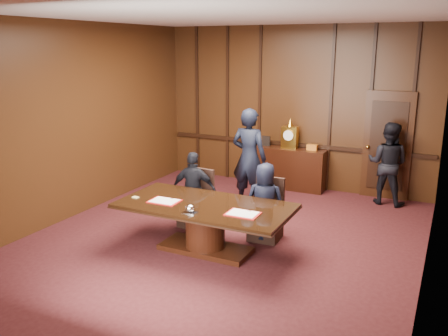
# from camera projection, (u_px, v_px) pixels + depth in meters

# --- Properties ---
(room) EXTENTS (7.00, 7.04, 3.50)m
(room) POSITION_uv_depth(u_px,v_px,m) (231.00, 134.00, 7.36)
(room) COLOR black
(room) RESTS_ON ground
(sideboard) EXTENTS (1.60, 0.45, 1.54)m
(sideboard) POSITION_uv_depth(u_px,v_px,m) (289.00, 167.00, 10.41)
(sideboard) COLOR black
(sideboard) RESTS_ON ground
(conference_table) EXTENTS (2.62, 1.32, 0.76)m
(conference_table) POSITION_uv_depth(u_px,v_px,m) (205.00, 220.00, 7.16)
(conference_table) COLOR black
(conference_table) RESTS_ON ground
(folder_left) EXTENTS (0.47, 0.34, 0.02)m
(folder_left) POSITION_uv_depth(u_px,v_px,m) (165.00, 201.00, 7.20)
(folder_left) COLOR #B21310
(folder_left) RESTS_ON conference_table
(folder_right) EXTENTS (0.46, 0.34, 0.02)m
(folder_right) POSITION_uv_depth(u_px,v_px,m) (243.00, 214.00, 6.66)
(folder_right) COLOR #B21310
(folder_right) RESTS_ON conference_table
(inkstand) EXTENTS (0.20, 0.14, 0.12)m
(inkstand) POSITION_uv_depth(u_px,v_px,m) (190.00, 209.00, 6.70)
(inkstand) COLOR white
(inkstand) RESTS_ON conference_table
(notepad) EXTENTS (0.11, 0.08, 0.01)m
(notepad) POSITION_uv_depth(u_px,v_px,m) (135.00, 197.00, 7.39)
(notepad) COLOR tan
(notepad) RESTS_ON conference_table
(chair_left) EXTENTS (0.53, 0.53, 0.99)m
(chair_left) POSITION_uv_depth(u_px,v_px,m) (197.00, 209.00, 8.25)
(chair_left) COLOR black
(chair_left) RESTS_ON ground
(chair_right) EXTENTS (0.50, 0.50, 0.99)m
(chair_right) POSITION_uv_depth(u_px,v_px,m) (266.00, 221.00, 7.70)
(chair_right) COLOR black
(chair_right) RESTS_ON ground
(signatory_left) EXTENTS (0.83, 0.50, 1.33)m
(signatory_left) POSITION_uv_depth(u_px,v_px,m) (194.00, 190.00, 8.10)
(signatory_left) COLOR black
(signatory_left) RESTS_ON ground
(signatory_right) EXTENTS (0.70, 0.53, 1.28)m
(signatory_right) POSITION_uv_depth(u_px,v_px,m) (265.00, 202.00, 7.55)
(signatory_right) COLOR black
(signatory_right) RESTS_ON ground
(witness_left) EXTENTS (0.72, 0.48, 1.93)m
(witness_left) POSITION_uv_depth(u_px,v_px,m) (249.00, 158.00, 9.12)
(witness_left) COLOR black
(witness_left) RESTS_ON ground
(witness_right) EXTENTS (0.87, 0.71, 1.64)m
(witness_right) POSITION_uv_depth(u_px,v_px,m) (388.00, 163.00, 9.31)
(witness_right) COLOR black
(witness_right) RESTS_ON ground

